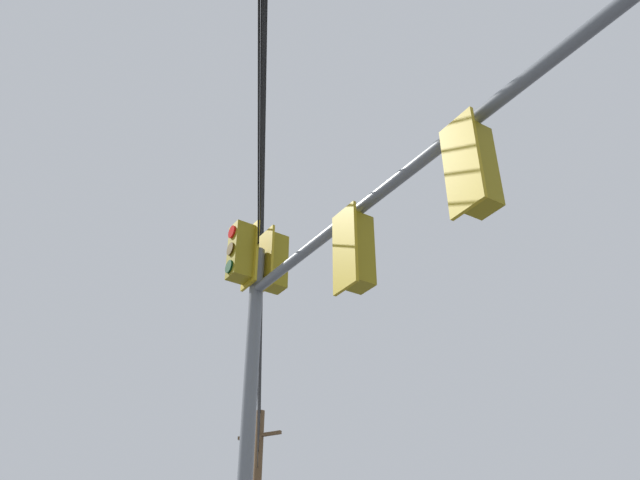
# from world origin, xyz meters

# --- Properties ---
(signal_mast_assembly) EXTENTS (0.99, 6.63, 7.13)m
(signal_mast_assembly) POSITION_xyz_m (-0.01, 1.18, 5.16)
(signal_mast_assembly) COLOR slate
(signal_mast_assembly) RESTS_ON ground
(overhead_wire_span) EXTENTS (14.62, 31.46, 2.12)m
(overhead_wire_span) POSITION_xyz_m (0.74, 1.24, 7.88)
(overhead_wire_span) COLOR black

